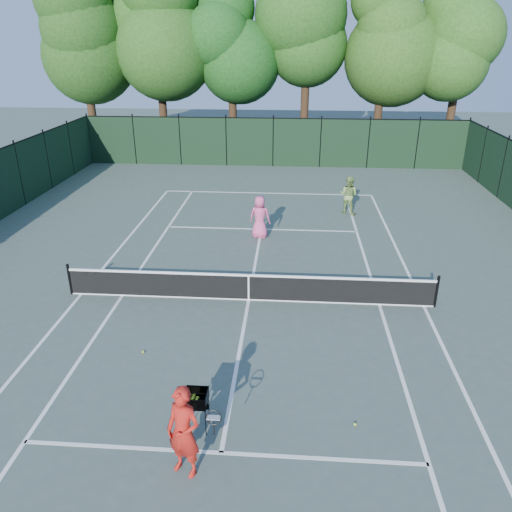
# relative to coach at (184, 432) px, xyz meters

# --- Properties ---
(ground) EXTENTS (90.00, 90.00, 0.00)m
(ground) POSITION_rel_coach_xyz_m (0.61, 6.90, -0.97)
(ground) COLOR #44534A
(ground) RESTS_ON ground
(sideline_doubles_left) EXTENTS (0.10, 23.77, 0.01)m
(sideline_doubles_left) POSITION_rel_coach_xyz_m (-4.88, 6.90, -0.96)
(sideline_doubles_left) COLOR white
(sideline_doubles_left) RESTS_ON ground
(sideline_doubles_right) EXTENTS (0.10, 23.77, 0.01)m
(sideline_doubles_right) POSITION_rel_coach_xyz_m (6.09, 6.90, -0.96)
(sideline_doubles_right) COLOR white
(sideline_doubles_right) RESTS_ON ground
(sideline_singles_left) EXTENTS (0.10, 23.77, 0.01)m
(sideline_singles_left) POSITION_rel_coach_xyz_m (-3.51, 6.90, -0.96)
(sideline_singles_left) COLOR white
(sideline_singles_left) RESTS_ON ground
(sideline_singles_right) EXTENTS (0.10, 23.77, 0.01)m
(sideline_singles_right) POSITION_rel_coach_xyz_m (4.72, 6.90, -0.96)
(sideline_singles_right) COLOR white
(sideline_singles_right) RESTS_ON ground
(baseline_far) EXTENTS (10.97, 0.10, 0.01)m
(baseline_far) POSITION_rel_coach_xyz_m (0.61, 18.78, -0.96)
(baseline_far) COLOR white
(baseline_far) RESTS_ON ground
(service_line_near) EXTENTS (8.23, 0.10, 0.01)m
(service_line_near) POSITION_rel_coach_xyz_m (0.61, 0.50, -0.96)
(service_line_near) COLOR white
(service_line_near) RESTS_ON ground
(service_line_far) EXTENTS (8.23, 0.10, 0.01)m
(service_line_far) POSITION_rel_coach_xyz_m (0.61, 13.30, -0.96)
(service_line_far) COLOR white
(service_line_far) RESTS_ON ground
(center_service_line) EXTENTS (0.10, 12.80, 0.01)m
(center_service_line) POSITION_rel_coach_xyz_m (0.61, 6.90, -0.96)
(center_service_line) COLOR white
(center_service_line) RESTS_ON ground
(tennis_net) EXTENTS (11.69, 0.09, 1.06)m
(tennis_net) POSITION_rel_coach_xyz_m (0.61, 6.90, -0.49)
(tennis_net) COLOR black
(tennis_net) RESTS_ON ground
(fence_far) EXTENTS (24.00, 0.05, 3.00)m
(fence_far) POSITION_rel_coach_xyz_m (0.61, 24.90, 0.53)
(fence_far) COLOR black
(fence_far) RESTS_ON ground
(tree_0) EXTENTS (6.40, 6.40, 13.14)m
(tree_0) POSITION_rel_coach_xyz_m (-12.39, 28.40, 7.19)
(tree_0) COLOR black
(tree_0) RESTS_ON ground
(tree_1) EXTENTS (6.80, 6.80, 13.98)m
(tree_1) POSITION_rel_coach_xyz_m (-7.39, 28.90, 7.72)
(tree_1) COLOR black
(tree_1) RESTS_ON ground
(tree_2) EXTENTS (6.00, 6.00, 12.40)m
(tree_2) POSITION_rel_coach_xyz_m (-2.39, 28.70, 6.76)
(tree_2) COLOR black
(tree_2) RESTS_ON ground
(tree_3) EXTENTS (7.00, 7.00, 14.45)m
(tree_3) POSITION_rel_coach_xyz_m (2.61, 29.20, 8.04)
(tree_3) COLOR black
(tree_3) RESTS_ON ground
(tree_4) EXTENTS (6.20, 6.20, 12.97)m
(tree_4) POSITION_rel_coach_xyz_m (7.61, 28.50, 7.18)
(tree_4) COLOR black
(tree_4) RESTS_ON ground
(tree_5) EXTENTS (5.80, 5.80, 12.23)m
(tree_5) POSITION_rel_coach_xyz_m (12.61, 29.00, 6.74)
(tree_5) COLOR black
(tree_5) RESTS_ON ground
(coach) EXTENTS (1.12, 0.70, 1.93)m
(coach) POSITION_rel_coach_xyz_m (0.00, 0.00, 0.00)
(coach) COLOR red
(coach) RESTS_ON ground
(player_pink) EXTENTS (0.94, 0.69, 1.78)m
(player_pink) POSITION_rel_coach_xyz_m (0.60, 12.37, -0.08)
(player_pink) COLOR #E14F87
(player_pink) RESTS_ON ground
(player_green) EXTENTS (1.10, 1.02, 1.80)m
(player_green) POSITION_rel_coach_xyz_m (4.54, 15.71, -0.06)
(player_green) COLOR #7FA251
(player_green) RESTS_ON ground
(ball_hopper) EXTENTS (0.59, 0.59, 0.92)m
(ball_hopper) POSITION_rel_coach_xyz_m (0.00, 1.18, -0.19)
(ball_hopper) COLOR black
(ball_hopper) RESTS_ON ground
(loose_ball_near_cart) EXTENTS (0.07, 0.07, 0.07)m
(loose_ball_near_cart) POSITION_rel_coach_xyz_m (3.39, 1.47, -0.93)
(loose_ball_near_cart) COLOR #AFD02A
(loose_ball_near_cart) RESTS_ON ground
(loose_ball_midcourt) EXTENTS (0.07, 0.07, 0.07)m
(loose_ball_midcourt) POSITION_rel_coach_xyz_m (-1.94, 3.79, -0.93)
(loose_ball_midcourt) COLOR #AECF2A
(loose_ball_midcourt) RESTS_ON ground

